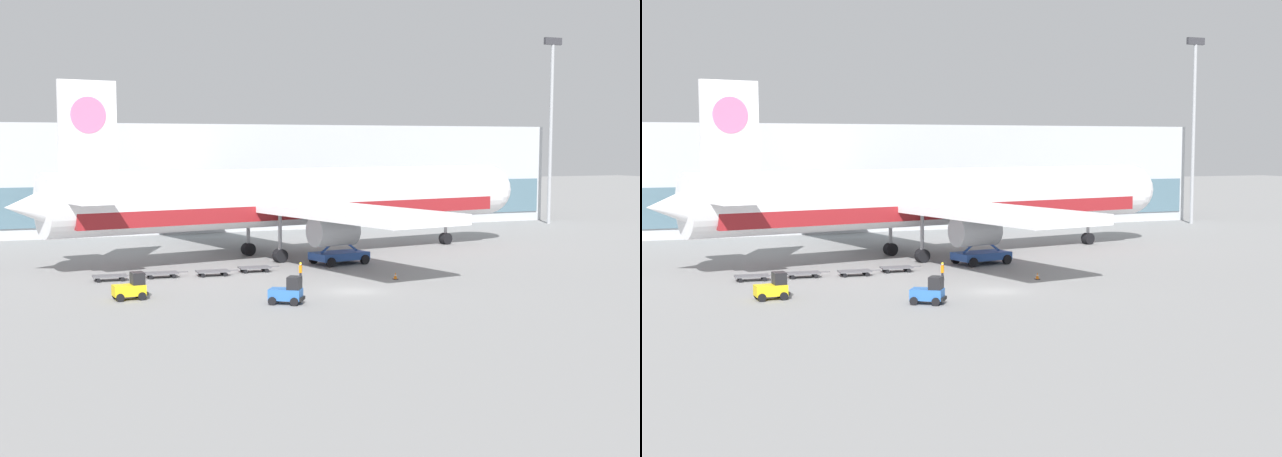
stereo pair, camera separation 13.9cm
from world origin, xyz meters
TOP-DOWN VIEW (x-y plane):
  - ground_plane at (0.00, 0.00)m, footprint 400.00×400.00m
  - terminal_building at (8.50, 57.83)m, footprint 90.00×18.20m
  - light_mast at (50.85, 43.36)m, footprint 2.80×0.50m
  - airplane_main at (3.14, 22.01)m, footprint 57.58×48.65m
  - scissor_lift_loader at (5.29, 15.10)m, footprint 5.67×4.19m
  - baggage_tug_foreground at (-6.78, -3.19)m, footprint 2.81×2.60m
  - baggage_tug_mid at (-16.79, 3.03)m, footprint 2.52×1.74m
  - baggage_dolly_lead at (-16.77, 12.67)m, footprint 3.74×1.66m
  - baggage_dolly_second at (-12.39, 12.75)m, footprint 3.74×1.66m
  - baggage_dolly_third at (-8.03, 12.10)m, footprint 3.74×1.66m
  - baggage_dolly_trail at (-3.92, 12.96)m, footprint 3.74×1.66m
  - ground_crew_near at (-2.27, 5.90)m, footprint 0.37×0.50m
  - traffic_cone_near at (5.74, 4.28)m, footprint 0.40×0.40m

SIDE VIEW (x-z plane):
  - ground_plane at x=0.00m, z-range 0.00..0.00m
  - traffic_cone_near at x=5.74m, z-range -0.01..0.59m
  - baggage_dolly_lead at x=-16.77m, z-range 0.15..0.63m
  - baggage_dolly_second at x=-12.39m, z-range 0.15..0.63m
  - baggage_dolly_third at x=-8.03m, z-range 0.15..0.63m
  - baggage_dolly_trail at x=-3.92m, z-range 0.15..0.63m
  - baggage_tug_foreground at x=-6.78m, z-range -0.12..1.88m
  - baggage_tug_mid at x=-16.79m, z-range -0.12..1.88m
  - ground_crew_near at x=-2.27m, z-range 0.14..1.80m
  - scissor_lift_loader at x=5.29m, z-range -0.51..4.17m
  - airplane_main at x=3.14m, z-range -2.66..14.34m
  - terminal_building at x=8.50m, z-range -0.01..13.99m
  - light_mast at x=50.85m, z-range 1.89..28.36m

